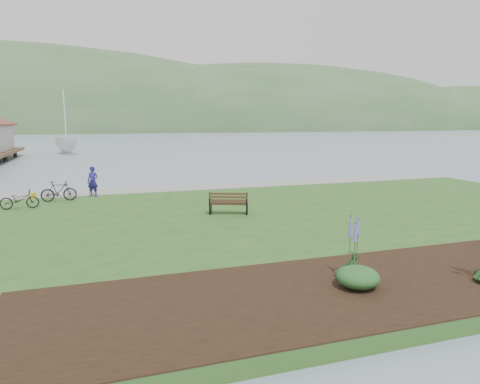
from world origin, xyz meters
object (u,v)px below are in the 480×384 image
object	(u,v)px
person	(93,179)
bicycle_a	(19,200)
sailboat	(67,154)
park_bench	(229,203)

from	to	relation	value
person	bicycle_a	bearing A→B (deg)	-118.22
person	sailboat	distance (m)	38.56
sailboat	park_bench	bearing A→B (deg)	-97.14
person	bicycle_a	xyz separation A→B (m)	(-3.20, -2.39, -0.52)
park_bench	sailboat	xyz separation A→B (m)	(-9.35, 44.87, -0.91)
bicycle_a	sailboat	bearing A→B (deg)	-1.19
sailboat	person	bearing A→B (deg)	-103.36
person	sailboat	xyz separation A→B (m)	(-3.73, 38.35, -1.35)
park_bench	person	distance (m)	8.62
park_bench	bicycle_a	size ratio (longest dim) A/B	1.07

